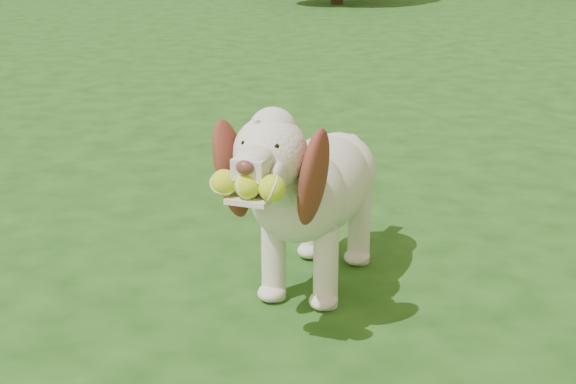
{
  "coord_description": "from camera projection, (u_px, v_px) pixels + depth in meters",
  "views": [
    {
      "loc": [
        -0.17,
        -3.23,
        1.24
      ],
      "look_at": [
        -0.04,
        -0.7,
        0.41
      ],
      "focal_mm": 55.0,
      "sensor_mm": 36.0,
      "label": 1
    }
  ],
  "objects": [
    {
      "name": "ground",
      "position": [
        289.0,
        235.0,
        3.46
      ],
      "size": [
        80.0,
        80.0,
        0.0
      ],
      "primitive_type": "plane",
      "color": "#173E11",
      "rests_on": "ground"
    },
    {
      "name": "dog",
      "position": [
        311.0,
        184.0,
        2.86
      ],
      "size": [
        0.64,
        1.03,
        0.7
      ],
      "rotation": [
        0.0,
        0.0,
        -0.4
      ],
      "color": "silver",
      "rests_on": "ground"
    }
  ]
}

